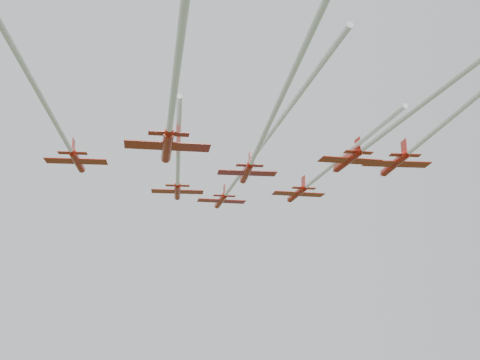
{
  "coord_description": "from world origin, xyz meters",
  "views": [
    {
      "loc": [
        5.36,
        -93.37,
        36.16
      ],
      "look_at": [
        4.6,
        -5.93,
        60.16
      ],
      "focal_mm": 45.0,
      "sensor_mm": 36.0,
      "label": 1
    }
  ],
  "objects_px": {
    "jet_row2_left": "(178,176)",
    "jet_row2_right": "(315,179)",
    "jet_row3_mid": "(268,127)",
    "jet_row4_left": "(175,87)",
    "jet_row3_right": "(430,135)",
    "jet_lead": "(242,172)",
    "jet_row4_right": "(387,131)",
    "jet_row3_left": "(52,116)"
  },
  "relations": [
    {
      "from": "jet_row3_left",
      "to": "jet_row4_left",
      "type": "bearing_deg",
      "value": -45.34
    },
    {
      "from": "jet_lead",
      "to": "jet_row2_right",
      "type": "height_order",
      "value": "jet_lead"
    },
    {
      "from": "jet_lead",
      "to": "jet_row3_left",
      "type": "bearing_deg",
      "value": -141.68
    },
    {
      "from": "jet_row2_right",
      "to": "jet_row3_right",
      "type": "height_order",
      "value": "jet_row3_right"
    },
    {
      "from": "jet_row2_right",
      "to": "jet_row4_left",
      "type": "xyz_separation_m",
      "value": [
        -16.64,
        -35.62,
        -1.22
      ]
    },
    {
      "from": "jet_row4_left",
      "to": "jet_row2_right",
      "type": "bearing_deg",
      "value": 55.59
    },
    {
      "from": "jet_row3_left",
      "to": "jet_row3_mid",
      "type": "relative_size",
      "value": 0.92
    },
    {
      "from": "jet_row3_mid",
      "to": "jet_row4_right",
      "type": "xyz_separation_m",
      "value": [
        12.99,
        -2.13,
        -1.32
      ]
    },
    {
      "from": "jet_row2_left",
      "to": "jet_row3_right",
      "type": "xyz_separation_m",
      "value": [
        33.09,
        -10.44,
        2.33
      ]
    },
    {
      "from": "jet_row2_left",
      "to": "jet_lead",
      "type": "bearing_deg",
      "value": 19.18
    },
    {
      "from": "jet_row3_mid",
      "to": "jet_row4_right",
      "type": "distance_m",
      "value": 13.23
    },
    {
      "from": "jet_row2_left",
      "to": "jet_row4_left",
      "type": "bearing_deg",
      "value": -90.77
    },
    {
      "from": "jet_row3_mid",
      "to": "jet_row3_right",
      "type": "xyz_separation_m",
      "value": [
        20.85,
        7.87,
        1.73
      ]
    },
    {
      "from": "jet_row3_left",
      "to": "jet_row4_right",
      "type": "relative_size",
      "value": 1.33
    },
    {
      "from": "jet_row4_right",
      "to": "jet_row3_right",
      "type": "bearing_deg",
      "value": 39.29
    },
    {
      "from": "jet_row2_left",
      "to": "jet_row2_right",
      "type": "xyz_separation_m",
      "value": [
        19.97,
        2.71,
        0.17
      ]
    },
    {
      "from": "jet_row3_right",
      "to": "jet_row2_right",
      "type": "bearing_deg",
      "value": 128.77
    },
    {
      "from": "jet_row2_right",
      "to": "jet_row3_mid",
      "type": "bearing_deg",
      "value": -122.33
    },
    {
      "from": "jet_row3_right",
      "to": "jet_row4_right",
      "type": "relative_size",
      "value": 1.18
    },
    {
      "from": "jet_row2_left",
      "to": "jet_row3_mid",
      "type": "height_order",
      "value": "jet_row3_mid"
    },
    {
      "from": "jet_row3_mid",
      "to": "jet_row2_right",
      "type": "bearing_deg",
      "value": 62.68
    },
    {
      "from": "jet_row3_mid",
      "to": "jet_lead",
      "type": "bearing_deg",
      "value": 90.57
    },
    {
      "from": "jet_lead",
      "to": "jet_row3_right",
      "type": "bearing_deg",
      "value": -43.65
    },
    {
      "from": "jet_row2_right",
      "to": "jet_row4_right",
      "type": "height_order",
      "value": "jet_row2_right"
    },
    {
      "from": "jet_row2_right",
      "to": "jet_row3_left",
      "type": "xyz_separation_m",
      "value": [
        -31.69,
        -23.31,
        0.86
      ]
    },
    {
      "from": "jet_row2_right",
      "to": "jet_row4_left",
      "type": "bearing_deg",
      "value": -127.19
    },
    {
      "from": "jet_row3_left",
      "to": "jet_row2_right",
      "type": "bearing_deg",
      "value": 30.28
    },
    {
      "from": "jet_lead",
      "to": "jet_row4_left",
      "type": "height_order",
      "value": "jet_lead"
    },
    {
      "from": "jet_row3_left",
      "to": "jet_row4_left",
      "type": "relative_size",
      "value": 0.95
    },
    {
      "from": "jet_row3_left",
      "to": "jet_row3_mid",
      "type": "height_order",
      "value": "jet_row3_left"
    },
    {
      "from": "jet_row3_right",
      "to": "jet_row4_right",
      "type": "height_order",
      "value": "jet_row3_right"
    },
    {
      "from": "jet_row2_left",
      "to": "jet_row3_left",
      "type": "bearing_deg",
      "value": -126.18
    },
    {
      "from": "jet_row3_mid",
      "to": "jet_row4_left",
      "type": "relative_size",
      "value": 1.03
    },
    {
      "from": "jet_row2_left",
      "to": "jet_row2_right",
      "type": "relative_size",
      "value": 1.01
    },
    {
      "from": "jet_row2_left",
      "to": "jet_row2_right",
      "type": "bearing_deg",
      "value": 1.18
    },
    {
      "from": "jet_row3_right",
      "to": "jet_row4_left",
      "type": "height_order",
      "value": "jet_row3_right"
    },
    {
      "from": "jet_row2_left",
      "to": "jet_row3_left",
      "type": "xyz_separation_m",
      "value": [
        -11.73,
        -20.61,
        1.03
      ]
    },
    {
      "from": "jet_row3_mid",
      "to": "jet_row4_right",
      "type": "height_order",
      "value": "jet_row3_mid"
    },
    {
      "from": "jet_row2_right",
      "to": "jet_row4_right",
      "type": "relative_size",
      "value": 0.9
    },
    {
      "from": "jet_row4_left",
      "to": "jet_row4_right",
      "type": "bearing_deg",
      "value": 20.3
    },
    {
      "from": "jet_row3_right",
      "to": "jet_row3_left",
      "type": "bearing_deg",
      "value": -173.41
    },
    {
      "from": "jet_row2_left",
      "to": "jet_row3_mid",
      "type": "bearing_deg",
      "value": -62.77
    }
  ]
}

